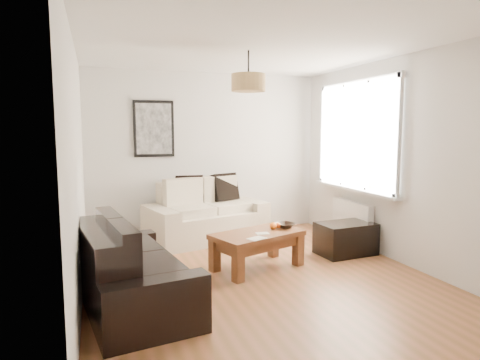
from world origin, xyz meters
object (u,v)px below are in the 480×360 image
object	(u,v)px
coffee_table	(257,250)
loveseat_cream	(206,211)
sofa_leather	(132,265)
ottoman	(346,238)

from	to	relation	value
coffee_table	loveseat_cream	bearing A→B (deg)	98.76
sofa_leather	coffee_table	size ratio (longest dim) A/B	1.64
ottoman	loveseat_cream	bearing A→B (deg)	138.83
loveseat_cream	coffee_table	distance (m)	1.57
loveseat_cream	ottoman	distance (m)	2.12
loveseat_cream	ottoman	world-z (taller)	loveseat_cream
loveseat_cream	ottoman	xyz separation A→B (m)	(1.59, -1.39, -0.22)
coffee_table	ottoman	distance (m)	1.36
loveseat_cream	sofa_leather	size ratio (longest dim) A/B	0.98
sofa_leather	ottoman	world-z (taller)	sofa_leather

